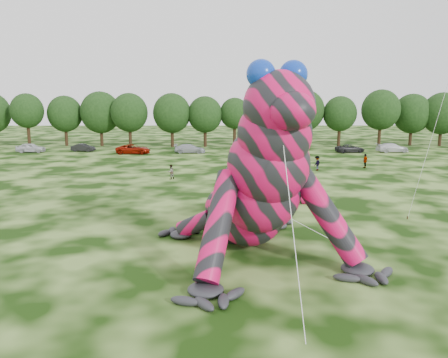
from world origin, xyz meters
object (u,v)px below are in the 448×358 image
tree_13 (380,118)px  car_2 (133,149)px  car_1 (83,148)px  spectator_1 (171,172)px  tree_6 (130,120)px  tree_10 (269,117)px  tree_8 (205,122)px  car_0 (31,148)px  tree_15 (442,119)px  tree_14 (412,120)px  car_5 (286,150)px  tree_12 (340,121)px  tree_11 (305,118)px  car_7 (392,148)px  car_3 (190,149)px  car_4 (247,149)px  car_6 (350,149)px  spectator_3 (365,161)px  spectator_2 (317,163)px  tree_9 (235,122)px  tree_7 (172,120)px  tree_4 (65,121)px  tree_3 (28,120)px  inflatable_gecko (240,157)px  spectator_5 (253,188)px  tree_5 (101,119)px

tree_13 → car_2: 43.71m
car_1 → spectator_1: (17.08, -25.04, 0.15)m
tree_6 → tree_10: size_ratio=0.90×
tree_8 → spectator_1: 32.55m
car_0 → tree_15: bearing=-85.3°
tree_14 → car_5: size_ratio=2.40×
tree_12 → tree_11: bearing=175.8°
tree_15 → car_5: (-29.79, -11.32, -4.17)m
tree_6 → tree_13: 44.69m
car_7 → car_3: bearing=86.3°
tree_10 → car_4: bearing=-112.8°
car_5 → car_6: 10.68m
car_3 → car_4: (9.01, -0.20, -0.04)m
tree_15 → car_0: 71.06m
car_7 → spectator_3: bearing=144.1°
car_7 → spectator_2: 24.06m
tree_9 → car_4: 10.78m
tree_10 → car_4: 13.02m
car_0 → tree_12: bearing=-82.7°
car_3 → spectator_2: size_ratio=2.76×
car_1 → tree_12: bearing=-72.9°
tree_7 → car_7: (36.18, -8.58, -4.00)m
tree_4 → tree_12: bearing=-1.1°
tree_3 → tree_14: size_ratio=1.00×
spectator_3 → tree_9: bearing=-102.8°
tree_15 → inflatable_gecko: bearing=-125.9°
tree_9 → car_0: size_ratio=1.96×
tree_11 → car_6: tree_11 is taller
tree_8 → tree_14: 37.72m
tree_8 → car_0: bearing=-163.0°
tree_10 → car_1: tree_10 is taller
tree_13 → tree_7: bearing=-179.5°
tree_8 → spectator_3: size_ratio=5.09×
tree_4 → car_7: (55.74, -10.49, -3.79)m
tree_12 → spectator_5: bearing=-114.1°
tree_7 → spectator_1: bearing=-84.1°
inflatable_gecko → tree_4: 61.98m
tree_5 → car_7: size_ratio=1.93×
car_5 → car_6: car_5 is taller
tree_13 → car_4: (-24.45, -9.78, -4.40)m
tree_11 → tree_7: bearing=-176.7°
tree_5 → tree_15: bearing=-0.6°
car_1 → spectator_3: (40.34, -17.59, 0.25)m
car_1 → spectator_5: (25.19, -33.87, 0.23)m
tree_9 → tree_13: tree_13 is taller
car_5 → spectator_3: spectator_3 is taller
spectator_2 → spectator_5: bearing=9.8°
tree_5 → car_3: size_ratio=2.01×
tree_3 → tree_10: bearing=2.0°
tree_3 → tree_10: tree_10 is taller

